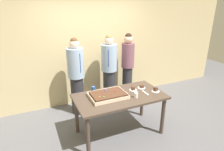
# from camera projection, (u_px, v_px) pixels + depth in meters

# --- Properties ---
(ground_plane) EXTENTS (12.00, 12.00, 0.00)m
(ground_plane) POSITION_uv_depth(u_px,v_px,m) (119.00, 132.00, 3.75)
(ground_plane) COLOR #5B5B60
(interior_back_panel) EXTENTS (8.00, 0.12, 3.00)m
(interior_back_panel) POSITION_uv_depth(u_px,v_px,m) (90.00, 42.00, 4.59)
(interior_back_panel) COLOR #CCB784
(interior_back_panel) RESTS_ON ground_plane
(party_table) EXTENTS (1.62, 0.87, 0.79)m
(party_table) POSITION_uv_depth(u_px,v_px,m) (120.00, 101.00, 3.51)
(party_table) COLOR #47382D
(party_table) RESTS_ON ground_plane
(sheet_cake) EXTENTS (0.65, 0.46, 0.10)m
(sheet_cake) POSITION_uv_depth(u_px,v_px,m) (108.00, 95.00, 3.42)
(sheet_cake) COLOR beige
(sheet_cake) RESTS_ON party_table
(plated_slice_near_left) EXTENTS (0.15, 0.15, 0.07)m
(plated_slice_near_left) POSITION_uv_depth(u_px,v_px,m) (133.00, 89.00, 3.68)
(plated_slice_near_left) COLOR white
(plated_slice_near_left) RESTS_ON party_table
(plated_slice_near_right) EXTENTS (0.15, 0.15, 0.08)m
(plated_slice_near_right) POSITION_uv_depth(u_px,v_px,m) (156.00, 90.00, 3.63)
(plated_slice_near_right) COLOR white
(plated_slice_near_right) RESTS_ON party_table
(plated_slice_far_left) EXTENTS (0.15, 0.15, 0.06)m
(plated_slice_far_left) POSITION_uv_depth(u_px,v_px,m) (142.00, 87.00, 3.77)
(plated_slice_far_left) COLOR white
(plated_slice_far_left) RESTS_ON party_table
(drink_cup_nearest) EXTENTS (0.07, 0.07, 0.10)m
(drink_cup_nearest) POSITION_uv_depth(u_px,v_px,m) (93.00, 89.00, 3.62)
(drink_cup_nearest) COLOR #2D5199
(drink_cup_nearest) RESTS_ON party_table
(drink_cup_middle) EXTENTS (0.07, 0.07, 0.10)m
(drink_cup_middle) POSITION_uv_depth(u_px,v_px,m) (136.00, 95.00, 3.39)
(drink_cup_middle) COLOR white
(drink_cup_middle) RESTS_ON party_table
(cake_server_utensil) EXTENTS (0.03, 0.20, 0.01)m
(cake_server_utensil) POSITION_uv_depth(u_px,v_px,m) (145.00, 93.00, 3.57)
(cake_server_utensil) COLOR silver
(cake_server_utensil) RESTS_ON party_table
(person_serving_front) EXTENTS (0.35, 0.35, 1.72)m
(person_serving_front) POSITION_uv_depth(u_px,v_px,m) (76.00, 76.00, 4.14)
(person_serving_front) COLOR #28282D
(person_serving_front) RESTS_ON ground_plane
(person_green_shirt_behind) EXTENTS (0.31, 0.31, 1.71)m
(person_green_shirt_behind) POSITION_uv_depth(u_px,v_px,m) (128.00, 66.00, 4.74)
(person_green_shirt_behind) COLOR #28282D
(person_green_shirt_behind) RESTS_ON ground_plane
(person_striped_tie_right) EXTENTS (0.36, 0.36, 1.72)m
(person_striped_tie_right) POSITION_uv_depth(u_px,v_px,m) (109.00, 70.00, 4.51)
(person_striped_tie_right) COLOR #28282D
(person_striped_tie_right) RESTS_ON ground_plane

